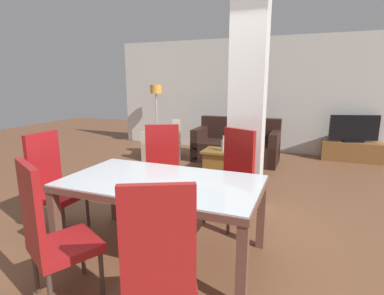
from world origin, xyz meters
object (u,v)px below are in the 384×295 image
object	(u,v)px
dining_table	(162,194)
dining_chair_far_left	(163,167)
tv_stand	(351,151)
floor_lamp	(156,95)
sofa	(236,147)
armchair	(164,144)
coffee_table	(219,161)
dining_chair_near_left	(51,232)
tv_screen	(354,129)
dining_chair_head_left	(53,181)
bottle	(223,145)
dining_chair_near_right	(159,262)
dining_chair_far_right	(232,175)

from	to	relation	value
dining_table	dining_chair_far_left	xyz separation A→B (m)	(-0.46, 0.94, -0.04)
tv_stand	floor_lamp	xyz separation A→B (m)	(-4.64, -0.14, 1.12)
sofa	armchair	xyz separation A→B (m)	(-1.62, -0.25, -0.02)
sofa	coffee_table	distance (m)	0.95
dining_chair_far_left	dining_chair_near_left	bearing A→B (deg)	63.62
dining_table	tv_screen	bearing A→B (deg)	65.03
dining_chair_head_left	bottle	xyz separation A→B (m)	(1.20, 2.82, -0.05)
dining_table	bottle	world-z (taller)	dining_table
dining_chair_near_left	sofa	distance (m)	4.73
sofa	dining_chair_near_right	bearing A→B (deg)	97.22
coffee_table	dining_chair_head_left	bearing A→B (deg)	-111.34
dining_chair_far_left	bottle	world-z (taller)	dining_chair_far_left
dining_table	dining_chair_head_left	xyz separation A→B (m)	(-1.37, 0.00, -0.04)
dining_chair_near_left	tv_stand	xyz separation A→B (m)	(2.65, 5.59, -0.38)
dining_table	armchair	distance (m)	3.98
coffee_table	tv_screen	xyz separation A→B (m)	(2.43, 1.82, 0.48)
bottle	dining_chair_far_right	bearing A→B (deg)	-71.46
bottle	tv_screen	size ratio (longest dim) A/B	0.29
floor_lamp	tv_screen	bearing A→B (deg)	1.69
dining_table	dining_chair_head_left	bearing A→B (deg)	180.00
dining_chair_far_left	bottle	distance (m)	1.91
dining_chair_far_right	dining_chair_near_left	distance (m)	2.07
dining_chair_head_left	tv_stand	distance (m)	5.89
dining_table	bottle	size ratio (longest dim) A/B	6.60
dining_chair_far_right	sofa	distance (m)	2.93
dining_chair_near_right	sofa	bearing A→B (deg)	71.24
dining_chair_far_right	floor_lamp	bearing A→B (deg)	-25.01
dining_table	armchair	size ratio (longest dim) A/B	1.69
dining_chair_head_left	tv_stand	world-z (taller)	dining_chair_head_left
dining_chair_far_left	armchair	world-z (taller)	dining_chair_far_left
dining_chair_far_left	sofa	world-z (taller)	dining_chair_far_left
dining_chair_far_left	tv_stand	size ratio (longest dim) A/B	0.95
dining_chair_far_left	armchair	distance (m)	2.94
bottle	tv_screen	xyz separation A→B (m)	(2.35, 1.87, 0.16)
dining_chair_near_left	dining_chair_far_left	world-z (taller)	same
dining_table	sofa	world-z (taller)	sofa
dining_chair_far_right	dining_chair_far_left	world-z (taller)	same
dining_table	dining_chair_far_right	size ratio (longest dim) A/B	1.65
dining_chair_head_left	bottle	size ratio (longest dim) A/B	3.99
dining_chair_head_left	dining_chair_near_left	bearing A→B (deg)	45.02
coffee_table	bottle	xyz separation A→B (m)	(0.08, -0.04, 0.32)
dining_chair_head_left	floor_lamp	world-z (taller)	floor_lamp
bottle	tv_stand	size ratio (longest dim) A/B	0.24
armchair	bottle	bearing A→B (deg)	-138.78
dining_table	sofa	xyz separation A→B (m)	(-0.14, 3.81, -0.32)
dining_chair_near_left	sofa	xyz separation A→B (m)	(0.32, 4.71, -0.28)
dining_chair_near_right	floor_lamp	bearing A→B (deg)	91.96
dining_chair_far_left	tv_stand	bearing A→B (deg)	-151.52
dining_chair_far_right	coffee_table	world-z (taller)	dining_chair_far_right
dining_chair_head_left	tv_screen	world-z (taller)	dining_chair_head_left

